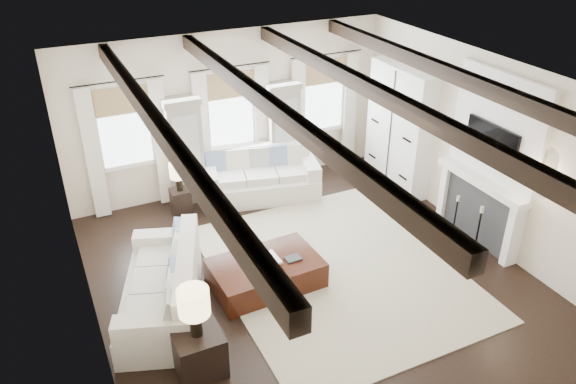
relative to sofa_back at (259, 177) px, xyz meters
name	(u,v)px	position (x,y,z in m)	size (l,w,h in m)	color
ground	(318,286)	(-0.33, -3.12, -0.40)	(7.50, 7.50, 0.00)	black
room_shell	(336,146)	(0.42, -2.23, 1.49)	(6.54, 7.54, 3.22)	#EFDFC6
area_rug	(336,270)	(0.12, -2.90, -0.39)	(3.64, 4.50, 0.02)	#B8AE94
sofa_back	(259,177)	(0.00, 0.00, 0.00)	(2.45, 1.52, 0.98)	silver
sofa_left	(166,289)	(-2.60, -2.68, 0.01)	(1.75, 2.52, 0.99)	silver
ottoman	(266,273)	(-1.06, -2.74, -0.18)	(1.67, 1.04, 0.44)	black
tray	(263,261)	(-1.09, -2.72, 0.06)	(0.50, 0.38, 0.04)	white
book_lower	(260,261)	(-1.15, -2.75, 0.10)	(0.26, 0.20, 0.04)	#262628
book_upper	(261,258)	(-1.14, -2.74, 0.14)	(0.22, 0.17, 0.03)	beige
book_loose	(293,258)	(-0.64, -2.86, 0.06)	(0.24, 0.18, 0.03)	#262628
side_table_front	(199,352)	(-2.52, -3.98, -0.09)	(0.61, 0.61, 0.61)	black
lamp_front	(194,305)	(-2.52, -3.98, 0.67)	(0.40, 0.40, 0.68)	black
side_table_back	(181,202)	(-1.64, -0.08, -0.13)	(0.35, 0.35, 0.53)	black
lamp_back	(178,172)	(-1.64, -0.08, 0.51)	(0.32, 0.32, 0.55)	black
candlestick_near	(478,232)	(2.57, -3.40, -0.04)	(0.17, 0.17, 0.86)	black
candlestick_far	(455,218)	(2.57, -2.83, -0.07)	(0.16, 0.16, 0.77)	black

